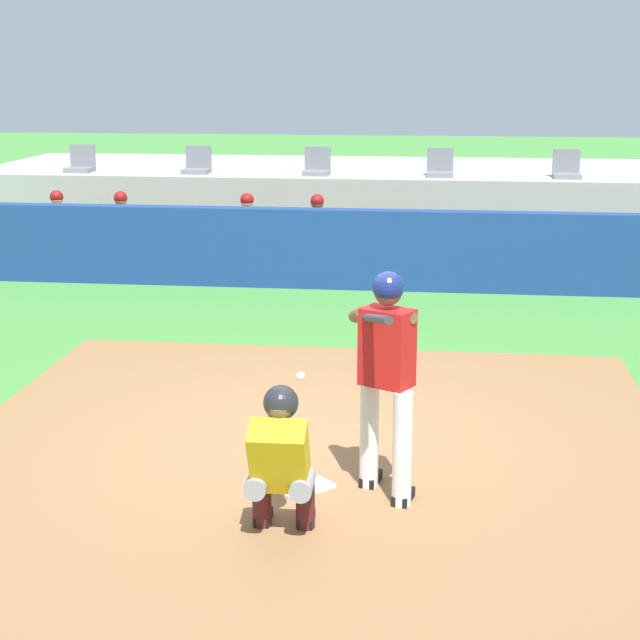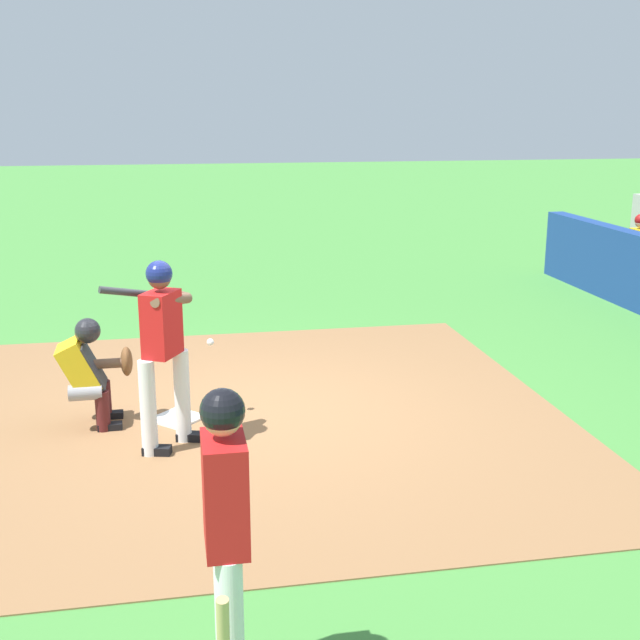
% 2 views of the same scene
% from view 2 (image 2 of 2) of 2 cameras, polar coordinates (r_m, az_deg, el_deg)
% --- Properties ---
extents(ground_plane, '(80.00, 80.00, 0.00)m').
position_cam_2_polar(ground_plane, '(8.64, -4.60, -6.65)').
color(ground_plane, '#428438').
extents(dirt_infield, '(6.40, 6.40, 0.01)m').
position_cam_2_polar(dirt_infield, '(8.64, -4.60, -6.61)').
color(dirt_infield, olive).
rests_on(dirt_infield, ground).
extents(home_plate, '(0.62, 0.62, 0.02)m').
position_cam_2_polar(home_plate, '(8.59, -9.95, -6.78)').
color(home_plate, white).
rests_on(home_plate, dirt_infield).
extents(batter_at_plate, '(0.56, 0.90, 1.80)m').
position_cam_2_polar(batter_at_plate, '(7.61, -10.90, -1.58)').
color(batter_at_plate, silver).
rests_on(batter_at_plate, ground).
extents(catcher_crouched, '(0.48, 1.55, 1.13)m').
position_cam_2_polar(catcher_crouched, '(8.45, -15.68, -3.28)').
color(catcher_crouched, gray).
rests_on(catcher_crouched, ground).
extents(on_deck_batter, '(0.58, 0.23, 1.79)m').
position_cam_2_polar(on_deck_batter, '(4.36, -6.58, -14.36)').
color(on_deck_batter, silver).
rests_on(on_deck_batter, ground).
extents(dugout_player_0, '(0.49, 0.70, 1.30)m').
position_cam_2_polar(dugout_player_0, '(15.67, 20.95, 4.66)').
color(dugout_player_0, '#939399').
rests_on(dugout_player_0, ground).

